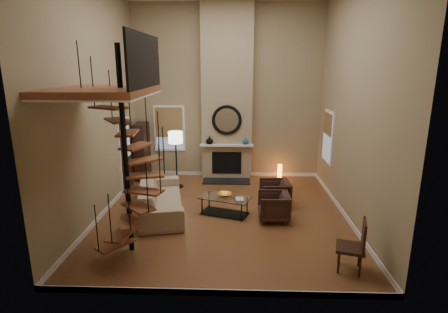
{
  "coord_description": "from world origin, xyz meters",
  "views": [
    {
      "loc": [
        0.31,
        -8.27,
        3.65
      ],
      "look_at": [
        0.0,
        0.4,
        1.4
      ],
      "focal_mm": 28.57,
      "sensor_mm": 36.0,
      "label": 1
    }
  ],
  "objects_px": {
    "coffee_table": "(225,203)",
    "floor_lamp": "(176,142)",
    "sofa": "(160,197)",
    "armchair_far": "(276,206)",
    "accent_lamp": "(280,172)",
    "side_chair": "(356,244)",
    "armchair_near": "(277,193)",
    "hutch": "(142,150)"
  },
  "relations": [
    {
      "from": "armchair_near",
      "to": "floor_lamp",
      "type": "distance_m",
      "value": 3.4
    },
    {
      "from": "armchair_far",
      "to": "coffee_table",
      "type": "bearing_deg",
      "value": -104.92
    },
    {
      "from": "armchair_far",
      "to": "floor_lamp",
      "type": "bearing_deg",
      "value": -130.47
    },
    {
      "from": "hutch",
      "to": "side_chair",
      "type": "bearing_deg",
      "value": -45.12
    },
    {
      "from": "coffee_table",
      "to": "floor_lamp",
      "type": "distance_m",
      "value": 2.76
    },
    {
      "from": "armchair_near",
      "to": "accent_lamp",
      "type": "height_order",
      "value": "armchair_near"
    },
    {
      "from": "coffee_table",
      "to": "accent_lamp",
      "type": "distance_m",
      "value": 3.28
    },
    {
      "from": "armchair_far",
      "to": "coffee_table",
      "type": "xyz_separation_m",
      "value": [
        -1.25,
        0.32,
        -0.07
      ]
    },
    {
      "from": "side_chair",
      "to": "armchair_far",
      "type": "bearing_deg",
      "value": 119.14
    },
    {
      "from": "armchair_far",
      "to": "floor_lamp",
      "type": "height_order",
      "value": "floor_lamp"
    },
    {
      "from": "floor_lamp",
      "to": "coffee_table",
      "type": "bearing_deg",
      "value": -52.64
    },
    {
      "from": "hutch",
      "to": "armchair_far",
      "type": "xyz_separation_m",
      "value": [
        4.03,
        -3.11,
        -0.6
      ]
    },
    {
      "from": "sofa",
      "to": "floor_lamp",
      "type": "xyz_separation_m",
      "value": [
        0.1,
        1.91,
        1.02
      ]
    },
    {
      "from": "armchair_near",
      "to": "accent_lamp",
      "type": "xyz_separation_m",
      "value": [
        0.32,
        2.23,
        -0.1
      ]
    },
    {
      "from": "sofa",
      "to": "coffee_table",
      "type": "bearing_deg",
      "value": -104.99
    },
    {
      "from": "armchair_near",
      "to": "side_chair",
      "type": "bearing_deg",
      "value": 15.26
    },
    {
      "from": "hutch",
      "to": "armchair_near",
      "type": "height_order",
      "value": "hutch"
    },
    {
      "from": "accent_lamp",
      "to": "sofa",
      "type": "bearing_deg",
      "value": -140.68
    },
    {
      "from": "hutch",
      "to": "armchair_near",
      "type": "relative_size",
      "value": 2.32
    },
    {
      "from": "armchair_near",
      "to": "coffee_table",
      "type": "distance_m",
      "value": 1.5
    },
    {
      "from": "coffee_table",
      "to": "accent_lamp",
      "type": "height_order",
      "value": "accent_lamp"
    },
    {
      "from": "armchair_near",
      "to": "side_chair",
      "type": "height_order",
      "value": "side_chair"
    },
    {
      "from": "armchair_far",
      "to": "coffee_table",
      "type": "relative_size",
      "value": 0.53
    },
    {
      "from": "sofa",
      "to": "coffee_table",
      "type": "relative_size",
      "value": 1.9
    },
    {
      "from": "hutch",
      "to": "armchair_far",
      "type": "bearing_deg",
      "value": -37.66
    },
    {
      "from": "sofa",
      "to": "coffee_table",
      "type": "height_order",
      "value": "sofa"
    },
    {
      "from": "sofa",
      "to": "armchair_far",
      "type": "relative_size",
      "value": 3.59
    },
    {
      "from": "hutch",
      "to": "sofa",
      "type": "distance_m",
      "value": 2.98
    },
    {
      "from": "hutch",
      "to": "floor_lamp",
      "type": "relative_size",
      "value": 1.01
    },
    {
      "from": "floor_lamp",
      "to": "side_chair",
      "type": "bearing_deg",
      "value": -48.25
    },
    {
      "from": "hutch",
      "to": "floor_lamp",
      "type": "height_order",
      "value": "hutch"
    },
    {
      "from": "floor_lamp",
      "to": "accent_lamp",
      "type": "xyz_separation_m",
      "value": [
        3.22,
        0.81,
        -1.16
      ]
    },
    {
      "from": "sofa",
      "to": "accent_lamp",
      "type": "xyz_separation_m",
      "value": [
        3.32,
        2.72,
        -0.15
      ]
    },
    {
      "from": "coffee_table",
      "to": "side_chair",
      "type": "bearing_deg",
      "value": -45.06
    },
    {
      "from": "armchair_far",
      "to": "side_chair",
      "type": "distance_m",
      "value": 2.44
    },
    {
      "from": "hutch",
      "to": "armchair_far",
      "type": "distance_m",
      "value": 5.12
    },
    {
      "from": "coffee_table",
      "to": "hutch",
      "type": "bearing_deg",
      "value": 134.83
    },
    {
      "from": "armchair_far",
      "to": "side_chair",
      "type": "height_order",
      "value": "side_chair"
    },
    {
      "from": "armchair_far",
      "to": "accent_lamp",
      "type": "height_order",
      "value": "armchair_far"
    },
    {
      "from": "hutch",
      "to": "floor_lamp",
      "type": "distance_m",
      "value": 1.54
    },
    {
      "from": "hutch",
      "to": "coffee_table",
      "type": "xyz_separation_m",
      "value": [
        2.77,
        -2.79,
        -0.67
      ]
    },
    {
      "from": "sofa",
      "to": "floor_lamp",
      "type": "bearing_deg",
      "value": -14.89
    }
  ]
}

